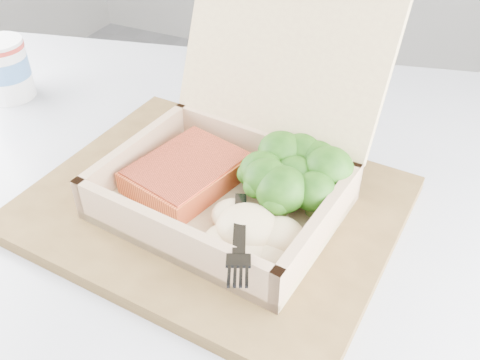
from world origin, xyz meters
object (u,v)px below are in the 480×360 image
at_px(takeout_container, 242,147).
at_px(cafe_table, 174,346).
at_px(paper_cup, 5,67).
at_px(serving_tray, 213,206).

bearing_deg(takeout_container, cafe_table, -116.23).
bearing_deg(cafe_table, takeout_container, 56.96).
height_order(cafe_table, paper_cup, paper_cup).
xyz_separation_m(cafe_table, serving_tray, (0.04, 0.05, 0.20)).
bearing_deg(cafe_table, paper_cup, 155.97).
bearing_deg(paper_cup, takeout_container, -9.57).
relative_size(cafe_table, takeout_container, 3.87).
bearing_deg(cafe_table, serving_tray, 54.25).
bearing_deg(serving_tray, paper_cup, 165.06).
relative_size(serving_tray, paper_cup, 4.41).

